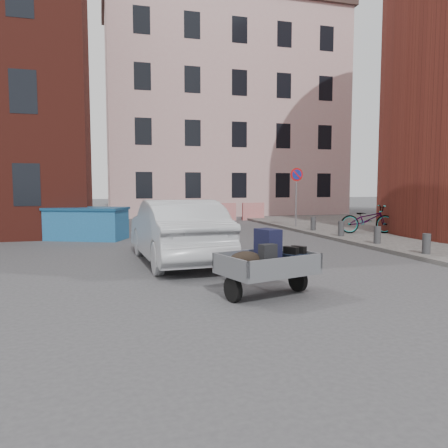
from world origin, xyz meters
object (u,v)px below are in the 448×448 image
object	(u,v)px
trailer	(267,263)
bicycle	(367,219)
dumpster	(87,223)
silver_car	(176,231)

from	to	relation	value
trailer	bicycle	size ratio (longest dim) A/B	0.94
dumpster	silver_car	world-z (taller)	silver_car
trailer	dumpster	size ratio (longest dim) A/B	0.62
dumpster	silver_car	bearing A→B (deg)	-43.54
trailer	silver_car	bearing A→B (deg)	87.65
trailer	dumpster	bearing A→B (deg)	93.07
trailer	bicycle	distance (m)	10.48
trailer	silver_car	size ratio (longest dim) A/B	0.40
dumpster	trailer	bearing A→B (deg)	-47.12
silver_car	trailer	bearing A→B (deg)	100.37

